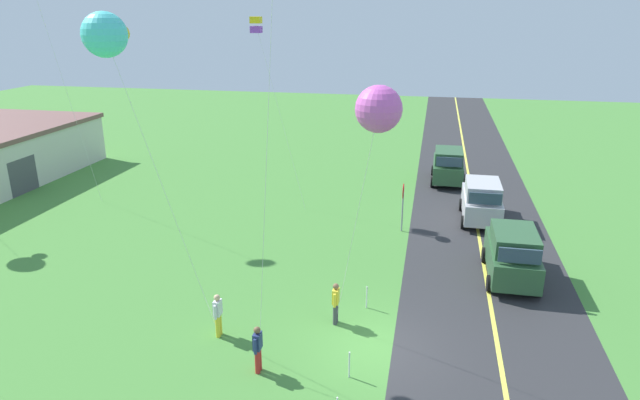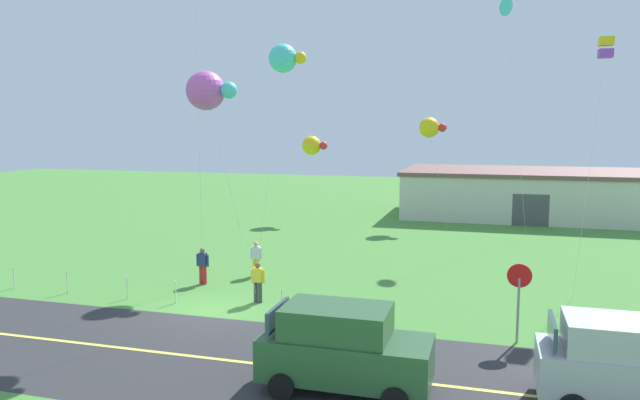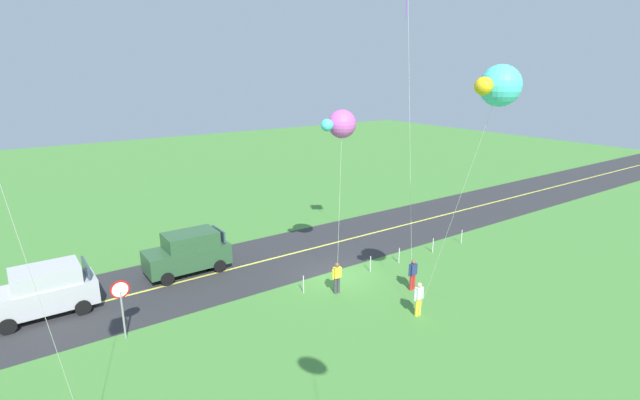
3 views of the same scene
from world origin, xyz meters
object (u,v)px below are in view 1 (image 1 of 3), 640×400
(stop_sign, at_px, (403,198))
(kite_pink_drift, at_px, (256,25))
(person_child_watcher, at_px, (218,314))
(car_parked_east_near, at_px, (482,200))
(car_suv_foreground, at_px, (512,253))
(car_parked_east_far, at_px, (448,165))
(person_adult_near, at_px, (258,348))
(kite_yellow_high, at_px, (106,35))
(kite_blue_mid, at_px, (379,109))
(person_adult_companion, at_px, (336,302))

(stop_sign, bearing_deg, kite_pink_drift, 67.99)
(stop_sign, bearing_deg, person_child_watcher, 153.29)
(car_parked_east_near, xyz_separation_m, kite_pink_drift, (1.07, 12.69, 8.92))
(car_suv_foreground, relative_size, car_parked_east_far, 1.00)
(car_parked_east_near, relative_size, person_adult_near, 2.75)
(kite_pink_drift, bearing_deg, person_adult_near, -163.13)
(car_parked_east_near, relative_size, kite_yellow_high, 0.41)
(stop_sign, distance_m, kite_yellow_high, 16.30)
(car_suv_foreground, distance_m, kite_yellow_high, 17.58)
(car_parked_east_far, height_order, stop_sign, stop_sign)
(car_parked_east_far, bearing_deg, stop_sign, 165.70)
(kite_blue_mid, bearing_deg, car_parked_east_far, -7.68)
(car_parked_east_near, bearing_deg, kite_yellow_high, 135.80)
(car_suv_foreground, distance_m, car_parked_east_far, 14.16)
(stop_sign, height_order, kite_blue_mid, kite_blue_mid)
(kite_blue_mid, relative_size, kite_pink_drift, 0.83)
(person_child_watcher, distance_m, kite_pink_drift, 17.56)
(car_suv_foreground, xyz_separation_m, kite_yellow_high, (-6.38, 13.72, 8.96))
(car_suv_foreground, bearing_deg, person_child_watcher, 122.44)
(stop_sign, distance_m, person_child_watcher, 12.55)
(car_parked_east_near, xyz_separation_m, kite_yellow_high, (-13.29, 12.93, 8.96))
(car_parked_east_near, relative_size, person_child_watcher, 2.75)
(person_child_watcher, bearing_deg, kite_pink_drift, -168.74)
(person_child_watcher, bearing_deg, car_parked_east_far, 158.50)
(stop_sign, height_order, person_adult_companion, stop_sign)
(stop_sign, bearing_deg, person_adult_near, 164.19)
(car_parked_east_near, height_order, kite_blue_mid, kite_blue_mid)
(car_parked_east_far, distance_m, car_parked_east_near, 7.22)
(person_adult_companion, xyz_separation_m, kite_pink_drift, (13.02, 6.83, 9.21))
(car_parked_east_near, distance_m, person_adult_companion, 13.32)
(person_adult_companion, bearing_deg, kite_blue_mid, -161.87)
(car_parked_east_near, bearing_deg, car_parked_east_far, 13.47)
(person_adult_companion, bearing_deg, person_adult_near, 119.56)
(car_suv_foreground, bearing_deg, kite_pink_drift, 59.38)
(stop_sign, bearing_deg, kite_yellow_high, 140.91)
(car_parked_east_far, bearing_deg, person_adult_companion, 167.61)
(car_suv_foreground, xyz_separation_m, kite_pink_drift, (7.98, 13.48, 8.92))
(person_adult_companion, height_order, kite_pink_drift, kite_pink_drift)
(kite_blue_mid, xyz_separation_m, kite_yellow_high, (-0.08, 8.52, 2.02))
(car_parked_east_far, bearing_deg, kite_blue_mid, 172.32)
(person_child_watcher, bearing_deg, car_suv_foreground, 122.22)
(person_adult_companion, bearing_deg, car_parked_east_near, -57.03)
(car_parked_east_near, height_order, kite_yellow_high, kite_yellow_high)
(person_adult_near, relative_size, kite_blue_mid, 0.18)
(car_parked_east_near, relative_size, stop_sign, 1.72)
(car_parked_east_far, bearing_deg, person_child_watcher, 158.72)
(car_parked_east_far, xyz_separation_m, car_parked_east_near, (-7.02, -1.68, 0.00))
(kite_yellow_high, relative_size, kite_pink_drift, 1.03)
(car_suv_foreground, xyz_separation_m, person_adult_near, (-8.36, 8.52, -0.29))
(person_adult_companion, height_order, person_child_watcher, same)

